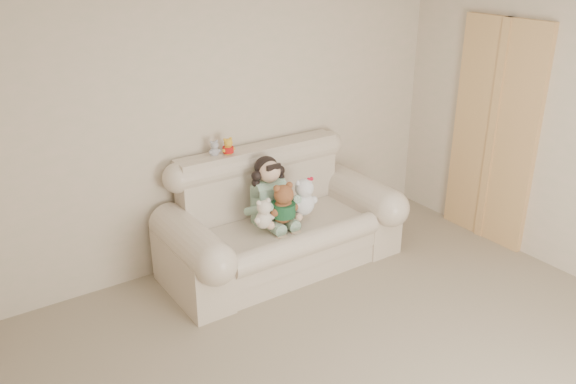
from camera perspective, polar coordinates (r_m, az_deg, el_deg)
The scene contains 10 objects.
wall_back at distance 5.23m, azimuth -5.93°, elevation 7.14°, with size 4.50×4.50×0.00m, color #C2B99A.
wall_left at distance 2.41m, azimuth -25.51°, elevation -15.78°, with size 5.00×5.00×0.00m, color #C2B99A.
sofa at distance 5.21m, azimuth -0.62°, elevation -2.02°, with size 2.10×0.95×1.03m, color beige, non-canonical shape.
door_panel at distance 5.91m, azimuth 19.06°, elevation 5.33°, with size 0.06×0.90×2.10m, color tan.
seated_child at distance 5.15m, azimuth -1.82°, elevation 0.20°, with size 0.37×0.45×0.61m, color #277341, non-canonical shape.
brown_teddy at distance 4.99m, azimuth -0.47°, elevation -0.74°, with size 0.27×0.21×0.42m, color brown, non-canonical shape.
white_cat at distance 5.14m, azimuth 1.49°, elevation -0.09°, with size 0.26×0.20×0.41m, color white, non-canonical shape.
cream_teddy at distance 4.93m, azimuth -2.34°, elevation -1.83°, with size 0.19×0.15×0.30m, color white, non-canonical shape.
yellow_mini_bear at distance 5.12m, azimuth -5.76°, elevation 4.48°, with size 0.12×0.09×0.19m, color yellow, non-canonical shape.
grey_mini_plush at distance 5.10m, azimuth -7.06°, elevation 4.27°, with size 0.11×0.09×0.17m, color #B4B5BB, non-canonical shape.
Camera 1 is at (-2.36, -1.95, 2.73)m, focal length 37.25 mm.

